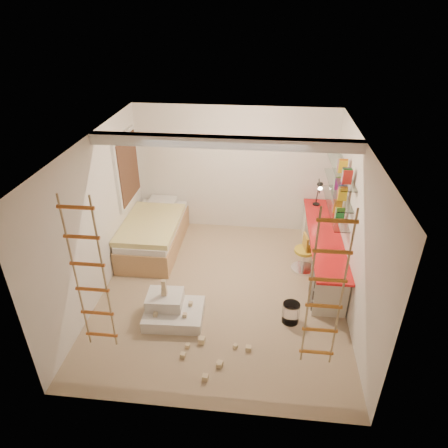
# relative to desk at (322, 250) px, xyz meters

# --- Properties ---
(floor) EXTENTS (4.50, 4.50, 0.00)m
(floor) POSITION_rel_desk_xyz_m (-1.72, -0.86, -0.40)
(floor) COLOR tan
(floor) RESTS_ON ground
(ceiling_beam) EXTENTS (4.00, 0.18, 0.16)m
(ceiling_beam) POSITION_rel_desk_xyz_m (-1.72, -0.56, 2.12)
(ceiling_beam) COLOR white
(ceiling_beam) RESTS_ON ceiling
(window_frame) EXTENTS (0.06, 1.15, 1.35)m
(window_frame) POSITION_rel_desk_xyz_m (-3.69, 0.64, 1.15)
(window_frame) COLOR white
(window_frame) RESTS_ON wall_left
(window_blind) EXTENTS (0.02, 1.00, 1.20)m
(window_blind) POSITION_rel_desk_xyz_m (-3.65, 0.64, 1.15)
(window_blind) COLOR #4C2D1E
(window_blind) RESTS_ON window_frame
(rope_ladder_left) EXTENTS (0.41, 0.04, 2.13)m
(rope_ladder_left) POSITION_rel_desk_xyz_m (-3.07, -2.61, 1.11)
(rope_ladder_left) COLOR #BC5C20
(rope_ladder_left) RESTS_ON ceiling
(rope_ladder_right) EXTENTS (0.41, 0.04, 2.13)m
(rope_ladder_right) POSITION_rel_desk_xyz_m (-0.37, -2.61, 1.11)
(rope_ladder_right) COLOR #BD7C20
(rope_ladder_right) RESTS_ON ceiling
(waste_bin) EXTENTS (0.26, 0.26, 0.33)m
(waste_bin) POSITION_rel_desk_xyz_m (-0.59, -1.45, -0.24)
(waste_bin) COLOR white
(waste_bin) RESTS_ON floor
(desk) EXTENTS (0.56, 2.80, 0.75)m
(desk) POSITION_rel_desk_xyz_m (0.00, 0.00, 0.00)
(desk) COLOR red
(desk) RESTS_ON floor
(shelves) EXTENTS (0.25, 1.80, 0.71)m
(shelves) POSITION_rel_desk_xyz_m (0.15, 0.27, 1.10)
(shelves) COLOR white
(shelves) RESTS_ON wall_right
(bed) EXTENTS (1.02, 2.00, 0.69)m
(bed) POSITION_rel_desk_xyz_m (-3.20, 0.36, -0.07)
(bed) COLOR #AD7F51
(bed) RESTS_ON floor
(task_lamp) EXTENTS (0.14, 0.36, 0.57)m
(task_lamp) POSITION_rel_desk_xyz_m (-0.05, 0.96, 0.73)
(task_lamp) COLOR black
(task_lamp) RESTS_ON desk
(swivel_chair) EXTENTS (0.48, 0.48, 0.71)m
(swivel_chair) POSITION_rel_desk_xyz_m (-0.32, -0.07, -0.14)
(swivel_chair) COLOR gold
(swivel_chair) RESTS_ON floor
(play_platform) EXTENTS (0.92, 0.73, 0.40)m
(play_platform) POSITION_rel_desk_xyz_m (-2.42, -1.58, -0.25)
(play_platform) COLOR silver
(play_platform) RESTS_ON floor
(toy_blocks) EXTENTS (1.48, 1.25, 0.67)m
(toy_blocks) POSITION_rel_desk_xyz_m (-2.01, -1.98, -0.21)
(toy_blocks) COLOR #CCB284
(toy_blocks) RESTS_ON floor
(books) EXTENTS (0.14, 0.64, 0.92)m
(books) POSITION_rel_desk_xyz_m (0.15, 0.27, 1.24)
(books) COLOR #1E722D
(books) RESTS_ON shelves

